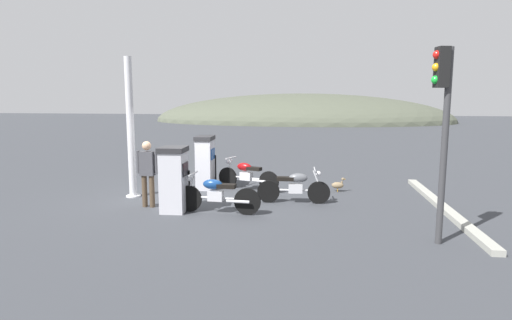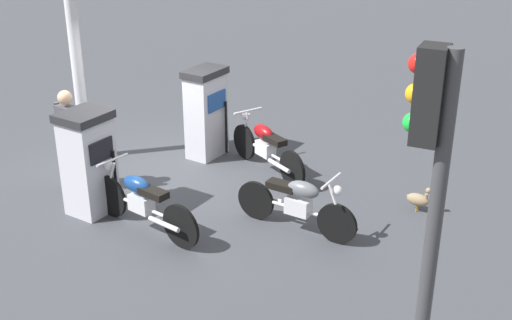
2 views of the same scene
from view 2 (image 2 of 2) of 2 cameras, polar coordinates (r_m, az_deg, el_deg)
ground_plane at (r=11.13m, az=-8.59°, el=-1.76°), size 120.00×120.00×0.00m
fuel_pump_near at (r=10.01m, az=-14.27°, el=-0.18°), size 0.67×0.74×1.58m
fuel_pump_far at (r=11.73m, az=-4.33°, el=4.12°), size 0.56×0.81×1.61m
motorcycle_near_pump at (r=9.44m, az=-9.86°, el=-3.42°), size 2.10×0.56×0.96m
motorcycle_far_pump at (r=11.15m, az=0.87°, el=1.22°), size 1.95×0.89×0.95m
motorcycle_extra at (r=9.32m, az=3.61°, el=-3.61°), size 1.91×0.56×0.93m
attendant_person at (r=10.73m, az=-15.84°, el=2.18°), size 0.57×0.23×1.67m
wandering_duck at (r=10.24m, az=13.86°, el=-3.29°), size 0.42×0.19×0.43m
roadside_traffic_light at (r=5.11m, az=14.59°, el=-3.09°), size 0.39×0.27×3.64m
canopy_support_pole at (r=11.72m, az=-15.28°, el=8.60°), size 0.40×0.40×3.84m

